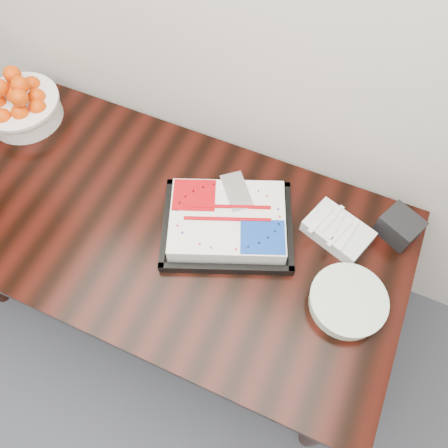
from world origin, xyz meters
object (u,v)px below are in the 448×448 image
at_px(tangerine_bowl, 19,102).
at_px(plate_stack, 347,302).
at_px(napkin_box, 399,227).
at_px(table, 162,235).
at_px(cake_tray, 227,222).

relative_size(tangerine_bowl, plate_stack, 1.28).
relative_size(plate_stack, napkin_box, 1.95).
distance_m(table, cake_tray, 0.28).
distance_m(table, plate_stack, 0.72).
xyz_separation_m(plate_stack, napkin_box, (0.09, 0.34, 0.02)).
height_order(tangerine_bowl, napkin_box, tangerine_bowl).
relative_size(cake_tray, plate_stack, 2.23).
bearing_deg(napkin_box, plate_stack, -105.11).
distance_m(table, napkin_box, 0.87).
distance_m(cake_tray, napkin_box, 0.61).
bearing_deg(cake_tray, napkin_box, 21.85).
xyz_separation_m(cake_tray, napkin_box, (0.56, 0.23, 0.00)).
height_order(tangerine_bowl, plate_stack, tangerine_bowl).
xyz_separation_m(table, napkin_box, (0.80, 0.31, 0.13)).
height_order(plate_stack, napkin_box, napkin_box).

